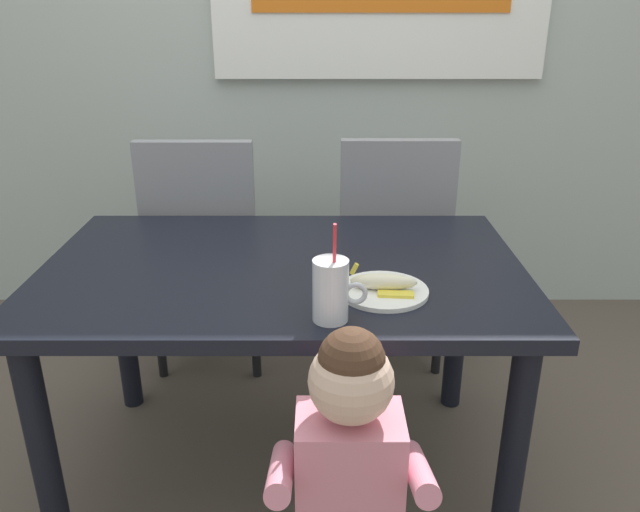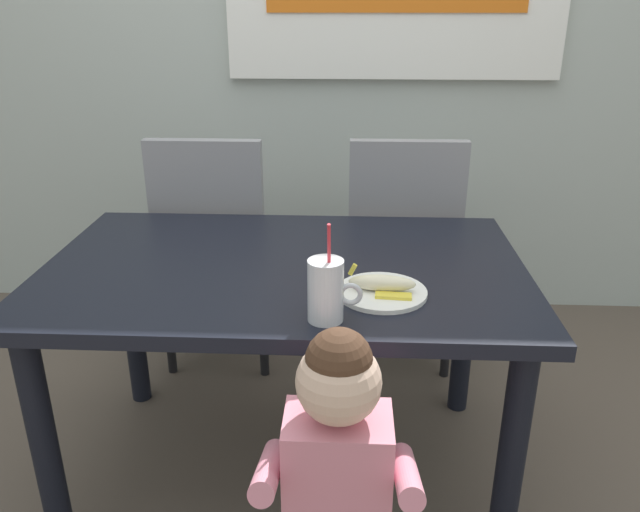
# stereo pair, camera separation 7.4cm
# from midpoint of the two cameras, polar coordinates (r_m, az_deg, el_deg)

# --- Properties ---
(ground_plane) EXTENTS (24.00, 24.00, 0.00)m
(ground_plane) POSITION_cam_midpoint_polar(r_m,az_deg,el_deg) (2.16, -4.01, -18.60)
(ground_plane) COLOR brown
(dining_table) EXTENTS (1.36, 0.86, 0.72)m
(dining_table) POSITION_cam_midpoint_polar(r_m,az_deg,el_deg) (1.81, -4.53, -3.65)
(dining_table) COLOR black
(dining_table) RESTS_ON ground
(dining_chair_left) EXTENTS (0.44, 0.44, 0.96)m
(dining_chair_left) POSITION_cam_midpoint_polar(r_m,az_deg,el_deg) (2.47, -11.24, 1.30)
(dining_chair_left) COLOR gray
(dining_chair_left) RESTS_ON ground
(dining_chair_right) EXTENTS (0.44, 0.45, 0.96)m
(dining_chair_right) POSITION_cam_midpoint_polar(r_m,az_deg,el_deg) (2.46, 5.76, 1.52)
(dining_chair_right) COLOR gray
(dining_chair_right) RESTS_ON ground
(toddler_standing) EXTENTS (0.33, 0.24, 0.84)m
(toddler_standing) POSITION_cam_midpoint_polar(r_m,az_deg,el_deg) (1.35, 1.07, -18.47)
(toddler_standing) COLOR #3F4760
(toddler_standing) RESTS_ON ground
(milk_cup) EXTENTS (0.13, 0.08, 0.25)m
(milk_cup) POSITION_cam_midpoint_polar(r_m,az_deg,el_deg) (1.44, -0.43, -3.49)
(milk_cup) COLOR silver
(milk_cup) RESTS_ON dining_table
(snack_plate) EXTENTS (0.23, 0.23, 0.01)m
(snack_plate) POSITION_cam_midpoint_polar(r_m,az_deg,el_deg) (1.60, 4.52, -3.21)
(snack_plate) COLOR white
(snack_plate) RESTS_ON dining_table
(peeled_banana) EXTENTS (0.17, 0.11, 0.07)m
(peeled_banana) POSITION_cam_midpoint_polar(r_m,az_deg,el_deg) (1.58, 4.61, -2.43)
(peeled_banana) COLOR #F4EAC6
(peeled_banana) RESTS_ON snack_plate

